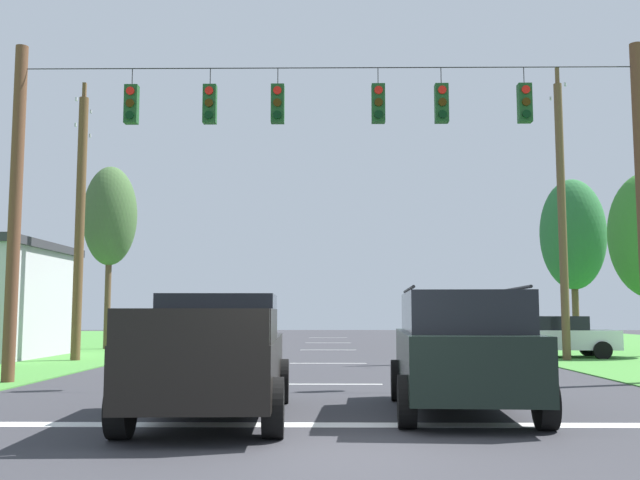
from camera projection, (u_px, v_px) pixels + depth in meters
The scene contains 15 objects.
ground_plane at pixel (329, 454), 8.32m from camera, with size 120.00×120.00×0.00m, color #333338.
stop_bar_stripe at pixel (329, 425), 10.49m from camera, with size 13.14×0.45×0.01m, color white.
lane_dash_0 at pixel (328, 384), 16.46m from camera, with size 0.15×2.50×0.01m, color white.
lane_dash_1 at pixel (328, 363), 23.26m from camera, with size 0.15×2.50×0.01m, color white.
lane_dash_2 at pixel (328, 350), 31.59m from camera, with size 0.15×2.50×0.01m, color white.
lane_dash_3 at pixel (328, 343), 39.01m from camera, with size 0.15×2.50×0.01m, color white.
lane_dash_4 at pixel (328, 338), 47.01m from camera, with size 0.15×2.50×0.01m, color white.
overhead_signal_span at pixel (327, 184), 17.09m from camera, with size 15.32×0.31×8.17m.
pickup_truck at pixel (215, 356), 11.35m from camera, with size 2.45×5.47×1.95m.
suv_black at pixel (461, 348), 11.79m from camera, with size 2.44×4.91×2.05m.
distant_car_crossing_white at pixel (555, 336), 26.17m from camera, with size 4.44×2.30×1.52m.
utility_pole_mid_right at pixel (562, 215), 24.96m from camera, with size 0.28×1.70×10.39m.
utility_pole_near_left at pixel (80, 221), 24.83m from camera, with size 0.32×1.59×9.78m.
tree_roadside_right at pixel (110, 217), 32.62m from camera, with size 2.42×2.42×8.34m.
tree_roadside_far_right at pixel (573, 235), 32.84m from camera, with size 2.96×2.96×7.81m.
Camera 1 is at (-0.01, -8.53, 1.65)m, focal length 40.05 mm.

